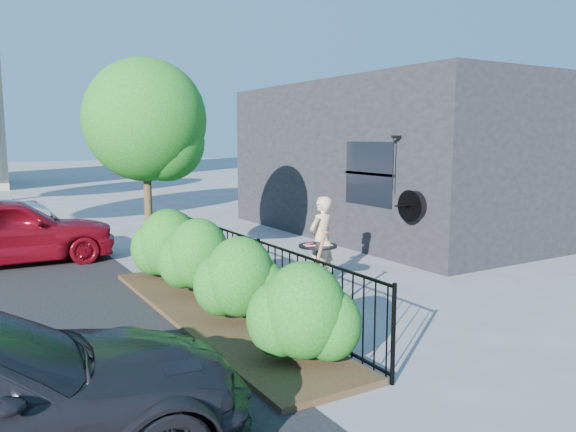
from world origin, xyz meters
TOP-DOWN VIEW (x-y plane):
  - ground at (0.00, 0.00)m, footprint 120.00×120.00m
  - shop_building at (5.50, 4.50)m, footprint 6.22×9.00m
  - fence at (-1.50, 0.00)m, footprint 0.05×6.05m
  - planting_bed at (-2.20, 0.00)m, footprint 1.30×6.00m
  - shrubs at (-2.10, 0.10)m, footprint 1.10×5.60m
  - patio_tree at (-2.24, 2.76)m, footprint 2.20×2.20m
  - cafe_table at (-0.19, 0.37)m, footprint 0.65×0.65m
  - woman at (0.24, 0.89)m, footprint 0.65×0.52m
  - shovel at (-1.25, -1.07)m, footprint 0.47×0.18m
  - car_red at (-4.43, 5.35)m, footprint 4.16×1.79m

SIDE VIEW (x-z plane):
  - ground at x=0.00m, z-range 0.00..0.00m
  - planting_bed at x=-2.20m, z-range 0.00..0.08m
  - fence at x=-1.50m, z-range 0.01..1.11m
  - cafe_table at x=-0.19m, z-range 0.13..1.00m
  - shovel at x=-1.25m, z-range -0.08..1.29m
  - car_red at x=-4.43m, z-range 0.00..1.40m
  - shrubs at x=-2.10m, z-range 0.08..1.32m
  - woman at x=0.24m, z-range 0.00..1.56m
  - shop_building at x=5.50m, z-range 0.00..4.00m
  - patio_tree at x=-2.24m, z-range 0.79..4.73m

